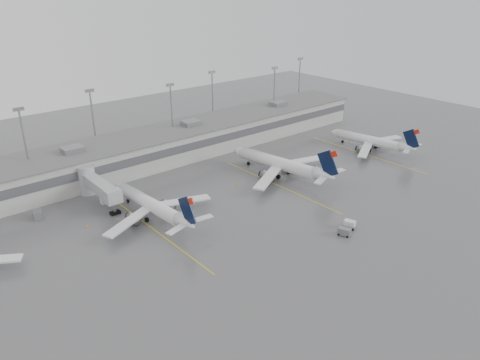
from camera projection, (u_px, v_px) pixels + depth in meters
ground at (301, 250)px, 88.81m from camera, size 260.00×260.00×0.00m
terminal at (146, 149)px, 127.86m from camera, size 152.00×17.00×9.45m
light_masts at (134, 117)px, 128.77m from camera, size 142.40×8.00×20.60m
jet_bridge_right at (94, 184)px, 107.32m from camera, size 4.00×17.20×7.00m
stand_markings at (223, 206)px, 105.66m from camera, size 105.25×40.00×0.01m
jet_mid_left at (153, 205)px, 99.29m from camera, size 26.40×29.67×9.60m
jet_mid_right at (282, 164)px, 120.34m from camera, size 28.92×32.66×10.61m
jet_far_right at (372, 141)px, 138.73m from camera, size 24.84×28.05×9.12m
baggage_tug at (349, 225)px, 96.17m from camera, size 2.41×3.01×1.69m
baggage_cart at (344, 232)px, 93.38m from camera, size 2.17×2.82×1.60m
gse_uld_b at (106, 200)px, 106.77m from camera, size 2.34×1.61×1.61m
gse_uld_c at (265, 161)px, 129.14m from camera, size 2.54×2.16×1.52m
gse_loader at (38, 215)px, 99.93m from camera, size 2.33×3.16×1.78m
cone_b at (87, 226)px, 96.63m from camera, size 0.44×0.44×0.70m
cone_c at (237, 184)px, 115.80m from camera, size 0.43×0.43×0.68m
cone_d at (349, 142)px, 145.79m from camera, size 0.40×0.40×0.64m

